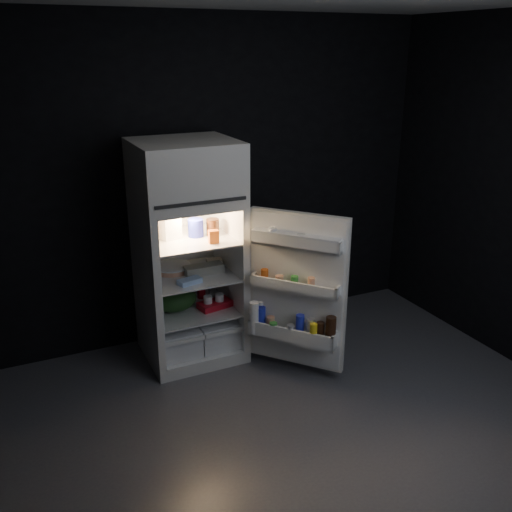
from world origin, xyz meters
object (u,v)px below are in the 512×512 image
fridge_door (296,294)px  yogurt_tray (215,304)px  milk_jug (169,223)px  egg_carton (204,269)px  refrigerator (187,245)px

fridge_door → yogurt_tray: size_ratio=4.51×
fridge_door → milk_jug: (-0.76, 0.69, 0.47)m
milk_jug → yogurt_tray: size_ratio=0.89×
fridge_door → milk_jug: size_ratio=5.08×
egg_carton → refrigerator: bearing=143.1°
egg_carton → yogurt_tray: size_ratio=1.15×
fridge_door → milk_jug: bearing=137.8°
fridge_door → egg_carton: bearing=131.6°
refrigerator → yogurt_tray: size_ratio=6.58×
fridge_door → yogurt_tray: (-0.44, 0.55, -0.23)m
fridge_door → yogurt_tray: fridge_door is taller
refrigerator → milk_jug: 0.23m
refrigerator → yogurt_tray: (0.18, -0.11, -0.50)m
refrigerator → egg_carton: refrigerator is taller
refrigerator → fridge_door: bearing=-46.8°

